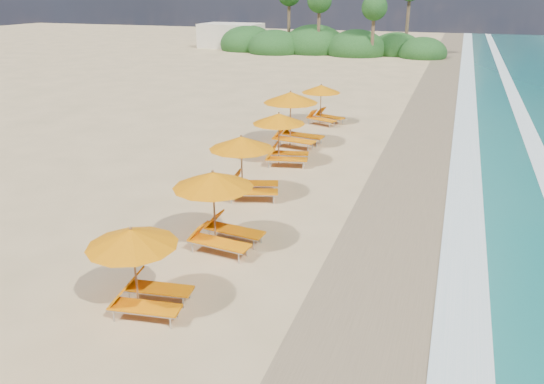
# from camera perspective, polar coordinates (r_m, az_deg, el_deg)

# --- Properties ---
(ground) EXTENTS (160.00, 160.00, 0.00)m
(ground) POSITION_cam_1_polar(r_m,az_deg,el_deg) (16.03, 0.00, -4.00)
(ground) COLOR tan
(ground) RESTS_ON ground
(wet_sand) EXTENTS (4.00, 160.00, 0.01)m
(wet_sand) POSITION_cam_1_polar(r_m,az_deg,el_deg) (15.32, 14.36, -5.96)
(wet_sand) COLOR #8E7855
(wet_sand) RESTS_ON ground
(surf_foam) EXTENTS (4.00, 160.00, 0.01)m
(surf_foam) POSITION_cam_1_polar(r_m,az_deg,el_deg) (15.41, 24.44, -7.04)
(surf_foam) COLOR white
(surf_foam) RESTS_ON ground
(station_2) EXTENTS (2.39, 2.27, 2.04)m
(station_2) POSITION_cam_1_polar(r_m,az_deg,el_deg) (12.06, -13.95, -7.59)
(station_2) COLOR olive
(station_2) RESTS_ON ground
(station_3) EXTENTS (2.59, 2.44, 2.26)m
(station_3) POSITION_cam_1_polar(r_m,az_deg,el_deg) (14.53, -5.69, -1.40)
(station_3) COLOR olive
(station_3) RESTS_ON ground
(station_4) EXTENTS (2.85, 2.78, 2.24)m
(station_4) POSITION_cam_1_polar(r_m,az_deg,el_deg) (18.04, -2.74, 3.19)
(station_4) COLOR olive
(station_4) RESTS_ON ground
(station_5) EXTENTS (2.65, 2.54, 2.18)m
(station_5) POSITION_cam_1_polar(r_m,az_deg,el_deg) (21.62, 1.18, 6.16)
(station_5) COLOR olive
(station_5) RESTS_ON ground
(station_6) EXTENTS (2.99, 2.84, 2.53)m
(station_6) POSITION_cam_1_polar(r_m,az_deg,el_deg) (24.26, 2.42, 8.29)
(station_6) COLOR olive
(station_6) RESTS_ON ground
(station_7) EXTENTS (2.73, 2.68, 2.11)m
(station_7) POSITION_cam_1_polar(r_m,az_deg,el_deg) (28.55, 5.55, 9.69)
(station_7) COLOR olive
(station_7) RESTS_ON ground
(treeline) EXTENTS (25.80, 8.80, 9.74)m
(treeline) POSITION_cam_1_polar(r_m,az_deg,el_deg) (61.29, 5.43, 15.62)
(treeline) COLOR #163D14
(treeline) RESTS_ON ground
(beach_building) EXTENTS (7.00, 5.00, 2.80)m
(beach_building) POSITION_cam_1_polar(r_m,az_deg,el_deg) (67.47, -4.42, 16.50)
(beach_building) COLOR beige
(beach_building) RESTS_ON ground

